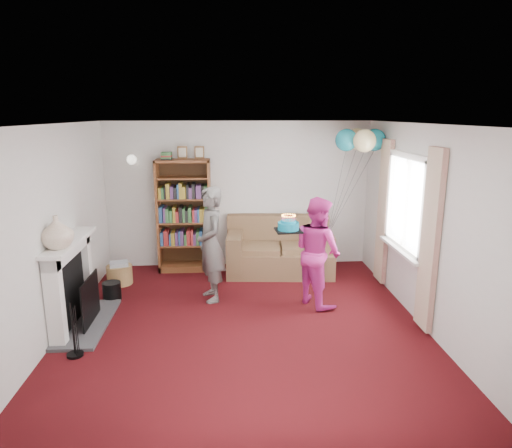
{
  "coord_description": "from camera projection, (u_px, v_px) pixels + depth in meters",
  "views": [
    {
      "loc": [
        -0.18,
        -5.27,
        2.62
      ],
      "look_at": [
        0.19,
        0.6,
        1.19
      ],
      "focal_mm": 32.0,
      "sensor_mm": 36.0,
      "label": 1
    }
  ],
  "objects": [
    {
      "name": "ground",
      "position": [
        244.0,
        327.0,
        5.74
      ],
      "size": [
        5.0,
        5.0,
        0.0
      ],
      "primitive_type": "plane",
      "color": "#33070D",
      "rests_on": "ground"
    },
    {
      "name": "wall_back",
      "position": [
        238.0,
        195.0,
        7.88
      ],
      "size": [
        4.5,
        0.02,
        2.5
      ],
      "primitive_type": "cube",
      "color": "silver",
      "rests_on": "ground"
    },
    {
      "name": "wall_left",
      "position": [
        50.0,
        234.0,
        5.31
      ],
      "size": [
        0.02,
        5.0,
        2.5
      ],
      "primitive_type": "cube",
      "color": "silver",
      "rests_on": "ground"
    },
    {
      "name": "wall_right",
      "position": [
        428.0,
        228.0,
        5.58
      ],
      "size": [
        0.02,
        5.0,
        2.5
      ],
      "primitive_type": "cube",
      "color": "silver",
      "rests_on": "ground"
    },
    {
      "name": "ceiling",
      "position": [
        243.0,
        124.0,
        5.15
      ],
      "size": [
        4.5,
        5.0,
        0.01
      ],
      "primitive_type": "cube",
      "color": "white",
      "rests_on": "wall_back"
    },
    {
      "name": "fireplace",
      "position": [
        76.0,
        287.0,
        5.68
      ],
      "size": [
        0.55,
        1.8,
        1.12
      ],
      "color": "#3F3F42",
      "rests_on": "ground"
    },
    {
      "name": "window_bay",
      "position": [
        405.0,
        221.0,
        6.17
      ],
      "size": [
        0.14,
        2.02,
        2.2
      ],
      "color": "white",
      "rests_on": "ground"
    },
    {
      "name": "wall_sconce",
      "position": [
        132.0,
        160.0,
        7.48
      ],
      "size": [
        0.16,
        0.23,
        0.16
      ],
      "color": "gold",
      "rests_on": "ground"
    },
    {
      "name": "bookcase",
      "position": [
        185.0,
        216.0,
        7.7
      ],
      "size": [
        0.89,
        0.42,
        2.1
      ],
      "color": "#472B14",
      "rests_on": "ground"
    },
    {
      "name": "sofa",
      "position": [
        279.0,
        252.0,
        7.71
      ],
      "size": [
        1.74,
        0.92,
        0.92
      ],
      "rotation": [
        0.0,
        0.0,
        -0.07
      ],
      "color": "brown",
      "rests_on": "ground"
    },
    {
      "name": "wicker_basket",
      "position": [
        120.0,
        274.0,
        7.17
      ],
      "size": [
        0.4,
        0.4,
        0.36
      ],
      "rotation": [
        0.0,
        0.0,
        0.26
      ],
      "color": "#A6814D",
      "rests_on": "ground"
    },
    {
      "name": "person_striped",
      "position": [
        211.0,
        244.0,
        6.43
      ],
      "size": [
        0.54,
        0.68,
        1.64
      ],
      "primitive_type": "imported",
      "rotation": [
        0.0,
        0.0,
        -1.29
      ],
      "color": "black",
      "rests_on": "ground"
    },
    {
      "name": "person_magenta",
      "position": [
        318.0,
        251.0,
        6.3
      ],
      "size": [
        0.85,
        0.92,
        1.53
      ],
      "primitive_type": "imported",
      "rotation": [
        0.0,
        0.0,
        2.05
      ],
      "color": "#C82887",
      "rests_on": "ground"
    },
    {
      "name": "birthday_cake",
      "position": [
        288.0,
        226.0,
        6.1
      ],
      "size": [
        0.34,
        0.34,
        0.22
      ],
      "rotation": [
        0.0,
        0.0,
        0.07
      ],
      "color": "black",
      "rests_on": "ground"
    },
    {
      "name": "balloons",
      "position": [
        360.0,
        140.0,
        7.02
      ],
      "size": [
        0.84,
        0.78,
        1.72
      ],
      "color": "#3F3F3F",
      "rests_on": "ground"
    },
    {
      "name": "mantel_vase",
      "position": [
        57.0,
        232.0,
        5.15
      ],
      "size": [
        0.47,
        0.47,
        0.38
      ],
      "primitive_type": "imported",
      "rotation": [
        0.0,
        0.0,
        0.38
      ],
      "color": "beige",
      "rests_on": "fireplace"
    }
  ]
}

